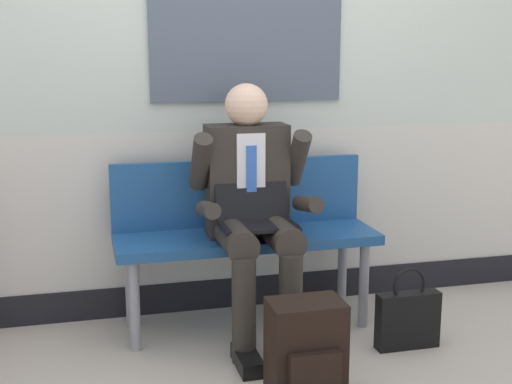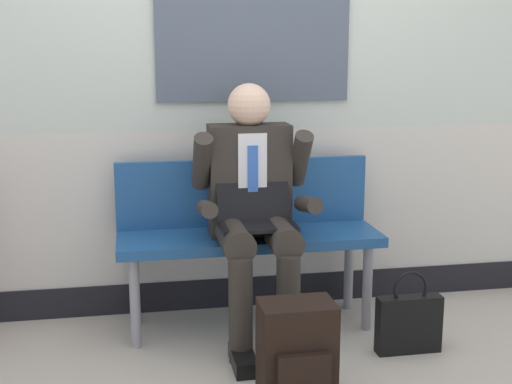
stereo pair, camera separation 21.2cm
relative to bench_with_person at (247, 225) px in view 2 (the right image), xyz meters
The scene contains 6 objects.
ground_plane 0.71m from the bench_with_person, 90.60° to the right, with size 18.00×18.00×0.00m, color #B2A899.
station_wall 0.91m from the bench_with_person, 90.79° to the left, with size 5.11×0.17×2.79m.
bench_with_person is the anchor object (origin of this frame).
person_seated 0.24m from the bench_with_person, 90.00° to the right, with size 0.57×0.70×1.24m.
backpack 0.91m from the bench_with_person, 86.21° to the right, with size 0.30×0.24×0.42m.
handbag 0.93m from the bench_with_person, 36.55° to the right, with size 0.31×0.08×0.40m.
Camera 2 is at (-0.57, -2.88, 1.41)m, focal length 48.33 mm.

